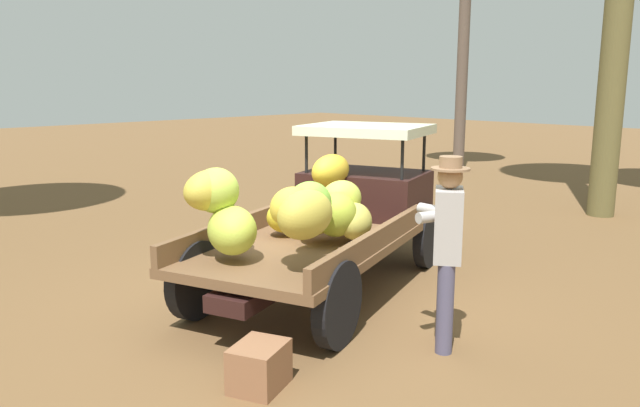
% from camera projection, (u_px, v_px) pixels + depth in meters
% --- Properties ---
extents(ground_plane, '(60.00, 60.00, 0.00)m').
position_uv_depth(ground_plane, '(305.00, 305.00, 6.75)').
color(ground_plane, brown).
extents(truck, '(4.66, 2.87, 1.85)m').
position_uv_depth(truck, '(334.00, 209.00, 7.26)').
color(truck, black).
rests_on(truck, ground).
extents(farmer, '(0.58, 0.55, 1.76)m').
position_uv_depth(farmer, '(447.00, 241.00, 5.49)').
color(farmer, '#524F6C').
rests_on(farmer, ground).
extents(wooden_crate, '(0.56, 0.52, 0.36)m').
position_uv_depth(wooden_crate, '(259.00, 366.00, 4.89)').
color(wooden_crate, '#8E5E3F').
rests_on(wooden_crate, ground).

